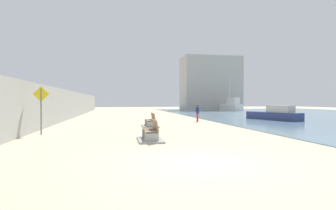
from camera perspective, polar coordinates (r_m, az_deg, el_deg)
The scene contains 9 objects.
ground_plane at distance 25.64m, azimuth -5.42°, elevation -3.26°, with size 120.00×120.00×0.00m, color beige.
seawall at distance 26.00m, azimuth -22.12°, elevation -0.06°, with size 0.80×64.00×2.90m, color #9E9E99.
bench_near at distance 12.39m, azimuth -3.74°, elevation -6.52°, with size 1.12×2.11×0.98m.
bench_far at distance 19.06m, azimuth -3.79°, elevation -3.95°, with size 1.11×2.10×0.98m.
person_walking at distance 23.50m, azimuth 6.31°, elevation -1.50°, with size 0.36×0.44×1.53m.
boat_far_right at distance 52.40m, azimuth 13.35°, elevation -0.16°, with size 2.73×5.98×6.21m.
boat_outer at distance 27.49m, azimuth 21.83°, elevation -1.88°, with size 3.10×5.75×1.40m.
pedestrian_sign at distance 15.85m, azimuth -25.50°, elevation 0.08°, with size 0.85×0.08×2.63m.
harbor_building at distance 56.92m, azimuth 9.06°, elevation 4.53°, with size 12.00×6.00×11.06m, color #ADAAA3.
Camera 1 is at (-2.32, -7.47, 1.81)m, focal length 28.51 mm.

